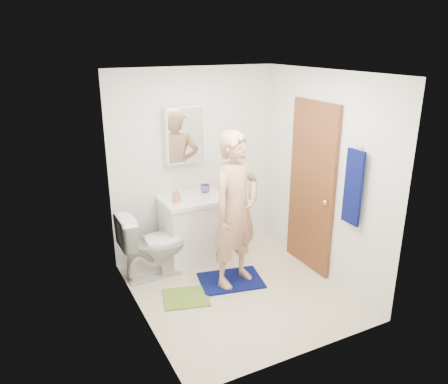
# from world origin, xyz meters

# --- Properties ---
(floor) EXTENTS (2.20, 2.40, 0.02)m
(floor) POSITION_xyz_m (0.00, 0.00, -0.01)
(floor) COLOR beige
(floor) RESTS_ON ground
(ceiling) EXTENTS (2.20, 2.40, 0.02)m
(ceiling) POSITION_xyz_m (0.00, 0.00, 2.41)
(ceiling) COLOR white
(ceiling) RESTS_ON ground
(wall_back) EXTENTS (2.20, 0.02, 2.40)m
(wall_back) POSITION_xyz_m (0.00, 1.21, 1.20)
(wall_back) COLOR silver
(wall_back) RESTS_ON ground
(wall_front) EXTENTS (2.20, 0.02, 2.40)m
(wall_front) POSITION_xyz_m (0.00, -1.21, 1.20)
(wall_front) COLOR silver
(wall_front) RESTS_ON ground
(wall_left) EXTENTS (0.02, 2.40, 2.40)m
(wall_left) POSITION_xyz_m (-1.11, 0.00, 1.20)
(wall_left) COLOR silver
(wall_left) RESTS_ON ground
(wall_right) EXTENTS (0.02, 2.40, 2.40)m
(wall_right) POSITION_xyz_m (1.11, 0.00, 1.20)
(wall_right) COLOR silver
(wall_right) RESTS_ON ground
(vanity_cabinet) EXTENTS (0.75, 0.55, 0.80)m
(vanity_cabinet) POSITION_xyz_m (-0.15, 0.91, 0.40)
(vanity_cabinet) COLOR white
(vanity_cabinet) RESTS_ON floor
(countertop) EXTENTS (0.79, 0.59, 0.05)m
(countertop) POSITION_xyz_m (-0.15, 0.91, 0.83)
(countertop) COLOR white
(countertop) RESTS_ON vanity_cabinet
(sink_basin) EXTENTS (0.40, 0.40, 0.03)m
(sink_basin) POSITION_xyz_m (-0.15, 0.91, 0.84)
(sink_basin) COLOR white
(sink_basin) RESTS_ON countertop
(faucet) EXTENTS (0.03, 0.03, 0.12)m
(faucet) POSITION_xyz_m (-0.15, 1.09, 0.91)
(faucet) COLOR silver
(faucet) RESTS_ON countertop
(medicine_cabinet) EXTENTS (0.50, 0.12, 0.70)m
(medicine_cabinet) POSITION_xyz_m (-0.15, 1.14, 1.60)
(medicine_cabinet) COLOR white
(medicine_cabinet) RESTS_ON wall_back
(mirror_panel) EXTENTS (0.46, 0.01, 0.66)m
(mirror_panel) POSITION_xyz_m (-0.15, 1.08, 1.60)
(mirror_panel) COLOR white
(mirror_panel) RESTS_ON wall_back
(door) EXTENTS (0.05, 0.80, 2.05)m
(door) POSITION_xyz_m (1.07, 0.15, 1.02)
(door) COLOR brown
(door) RESTS_ON ground
(door_knob) EXTENTS (0.07, 0.07, 0.07)m
(door_knob) POSITION_xyz_m (1.03, -0.17, 0.95)
(door_knob) COLOR gold
(door_knob) RESTS_ON door
(towel) EXTENTS (0.03, 0.24, 0.80)m
(towel) POSITION_xyz_m (1.03, -0.57, 1.25)
(towel) COLOR #08104F
(towel) RESTS_ON wall_right
(towel_hook) EXTENTS (0.06, 0.02, 0.02)m
(towel_hook) POSITION_xyz_m (1.07, -0.57, 1.67)
(towel_hook) COLOR silver
(towel_hook) RESTS_ON wall_right
(toilet) EXTENTS (0.80, 0.46, 0.81)m
(toilet) POSITION_xyz_m (-0.74, 0.76, 0.41)
(toilet) COLOR white
(toilet) RESTS_ON floor
(bath_mat) EXTENTS (0.81, 0.65, 0.02)m
(bath_mat) POSITION_xyz_m (0.01, 0.21, 0.01)
(bath_mat) COLOR #08104F
(bath_mat) RESTS_ON floor
(green_rug) EXTENTS (0.58, 0.53, 0.02)m
(green_rug) POSITION_xyz_m (-0.59, 0.11, 0.01)
(green_rug) COLOR olive
(green_rug) RESTS_ON floor
(soap_dispenser) EXTENTS (0.09, 0.09, 0.17)m
(soap_dispenser) POSITION_xyz_m (-0.39, 0.86, 0.94)
(soap_dispenser) COLOR #D37162
(soap_dispenser) RESTS_ON countertop
(toothbrush_cup) EXTENTS (0.14, 0.14, 0.10)m
(toothbrush_cup) POSITION_xyz_m (0.07, 1.03, 0.90)
(toothbrush_cup) COLOR #70479C
(toothbrush_cup) RESTS_ON countertop
(man) EXTENTS (0.75, 0.62, 1.78)m
(man) POSITION_xyz_m (0.05, 0.17, 0.91)
(man) COLOR tan
(man) RESTS_ON bath_mat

